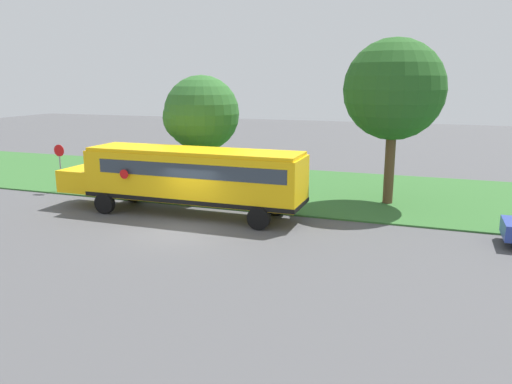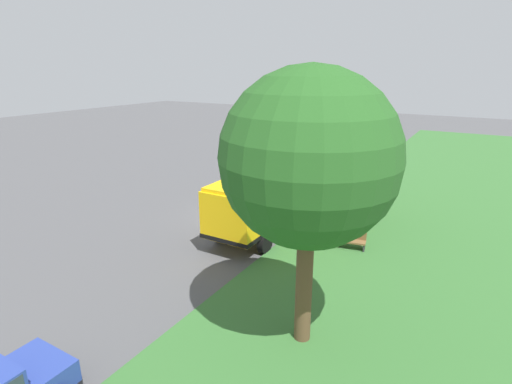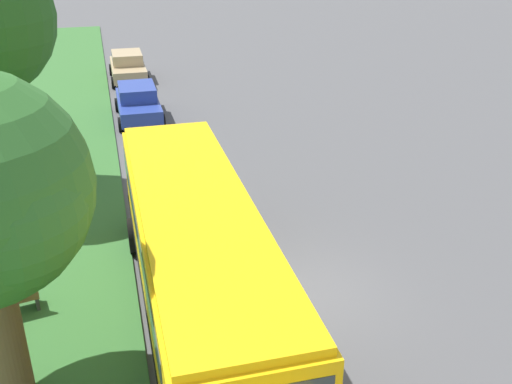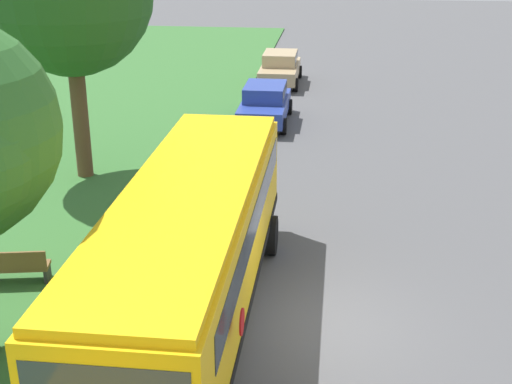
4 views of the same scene
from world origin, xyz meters
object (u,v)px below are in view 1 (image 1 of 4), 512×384
(oak_tree_beside_bus, at_px, (199,115))
(park_bench, at_px, (253,189))
(stop_sign, at_px, (60,162))
(oak_tree_roadside_mid, at_px, (393,88))
(school_bus, at_px, (189,175))

(oak_tree_beside_bus, bearing_deg, park_bench, 102.09)
(stop_sign, distance_m, park_bench, 11.18)
(oak_tree_roadside_mid, relative_size, stop_sign, 3.05)
(school_bus, height_order, oak_tree_beside_bus, oak_tree_beside_bus)
(school_bus, distance_m, stop_sign, 9.41)
(stop_sign, bearing_deg, oak_tree_roadside_mid, 100.15)
(oak_tree_beside_bus, bearing_deg, school_bus, 18.28)
(school_bus, bearing_deg, oak_tree_roadside_mid, 120.68)
(school_bus, xyz_separation_m, park_bench, (-4.45, 1.62, -1.45))
(school_bus, relative_size, oak_tree_beside_bus, 1.88)
(oak_tree_roadside_mid, bearing_deg, stop_sign, -79.85)
(stop_sign, bearing_deg, oak_tree_beside_bus, 103.25)
(oak_tree_roadside_mid, bearing_deg, school_bus, -59.32)
(oak_tree_roadside_mid, bearing_deg, oak_tree_beside_bus, -82.35)
(oak_tree_beside_bus, bearing_deg, stop_sign, -76.75)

